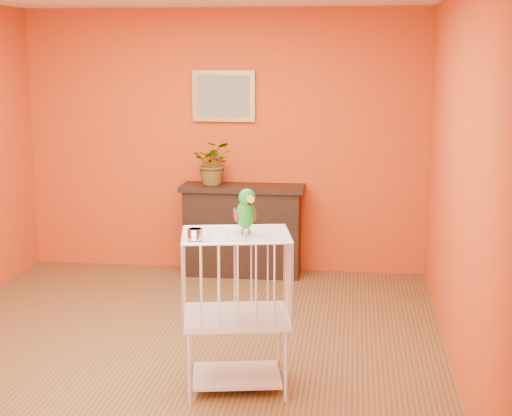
# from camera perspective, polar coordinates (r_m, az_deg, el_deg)

# --- Properties ---
(ground) EXTENTS (4.50, 4.50, 0.00)m
(ground) POSITION_cam_1_polar(r_m,az_deg,el_deg) (5.97, -5.82, -10.01)
(ground) COLOR brown
(ground) RESTS_ON ground
(room_shell) EXTENTS (4.50, 4.50, 4.50)m
(room_shell) POSITION_cam_1_polar(r_m,az_deg,el_deg) (5.60, -6.13, 5.30)
(room_shell) COLOR #CA3E13
(room_shell) RESTS_ON ground
(console_cabinet) EXTENTS (1.20, 0.43, 0.89)m
(console_cabinet) POSITION_cam_1_polar(r_m,az_deg,el_deg) (7.73, -1.00, -1.62)
(console_cabinet) COLOR black
(console_cabinet) RESTS_ON ground
(potted_plant) EXTENTS (0.40, 0.44, 0.34)m
(potted_plant) POSITION_cam_1_polar(r_m,az_deg,el_deg) (7.64, -3.12, 2.91)
(potted_plant) COLOR #26722D
(potted_plant) RESTS_ON console_cabinet
(framed_picture) EXTENTS (0.62, 0.04, 0.50)m
(framed_picture) POSITION_cam_1_polar(r_m,az_deg,el_deg) (7.76, -2.38, 8.14)
(framed_picture) COLOR #A3883A
(framed_picture) RESTS_ON room_shell
(birdcage) EXTENTS (0.75, 0.63, 1.03)m
(birdcage) POSITION_cam_1_polar(r_m,az_deg,el_deg) (5.08, -1.44, -7.36)
(birdcage) COLOR beige
(birdcage) RESTS_ON ground
(feed_cup) EXTENTS (0.10, 0.10, 0.07)m
(feed_cup) POSITION_cam_1_polar(r_m,az_deg,el_deg) (4.77, -4.44, -1.91)
(feed_cup) COLOR silver
(feed_cup) RESTS_ON birdcage
(parrot) EXTENTS (0.18, 0.26, 0.30)m
(parrot) POSITION_cam_1_polar(r_m,az_deg,el_deg) (4.89, -0.76, -0.21)
(parrot) COLOR #59544C
(parrot) RESTS_ON birdcage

